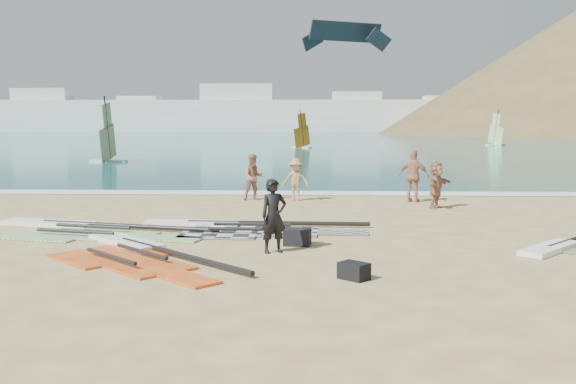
{
  "coord_description": "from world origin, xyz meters",
  "views": [
    {
      "loc": [
        -0.59,
        -12.9,
        2.89
      ],
      "look_at": [
        -1.27,
        4.0,
        1.0
      ],
      "focal_mm": 40.0,
      "sensor_mm": 36.0,
      "label": 1
    }
  ],
  "objects_px": {
    "person_wetsuit": "(274,216)",
    "beachgoer_mid": "(296,180)",
    "gear_bag_far": "(354,271)",
    "beachgoer_left": "(254,177)",
    "rig_green": "(78,229)",
    "rig_red": "(133,253)",
    "beachgoer_right": "(436,185)",
    "rig_grey": "(234,228)",
    "gear_bag_near": "(297,237)",
    "beachgoer_back": "(414,176)"
  },
  "relations": [
    {
      "from": "beachgoer_right",
      "to": "beachgoer_mid",
      "type": "bearing_deg",
      "value": 103.85
    },
    {
      "from": "beachgoer_right",
      "to": "beachgoer_back",
      "type": "bearing_deg",
      "value": 51.53
    },
    {
      "from": "beachgoer_mid",
      "to": "beachgoer_right",
      "type": "distance_m",
      "value": 5.03
    },
    {
      "from": "rig_green",
      "to": "gear_bag_far",
      "type": "relative_size",
      "value": 12.22
    },
    {
      "from": "rig_grey",
      "to": "beachgoer_mid",
      "type": "distance_m",
      "value": 6.41
    },
    {
      "from": "gear_bag_near",
      "to": "gear_bag_far",
      "type": "distance_m",
      "value": 3.37
    },
    {
      "from": "rig_green",
      "to": "beachgoer_left",
      "type": "xyz_separation_m",
      "value": [
        4.01,
        6.73,
        0.79
      ]
    },
    {
      "from": "rig_grey",
      "to": "gear_bag_far",
      "type": "bearing_deg",
      "value": -60.2
    },
    {
      "from": "rig_red",
      "to": "beachgoer_right",
      "type": "height_order",
      "value": "beachgoer_right"
    },
    {
      "from": "rig_red",
      "to": "gear_bag_far",
      "type": "relative_size",
      "value": 9.71
    },
    {
      "from": "person_wetsuit",
      "to": "beachgoer_back",
      "type": "distance_m",
      "value": 10.05
    },
    {
      "from": "rig_grey",
      "to": "beachgoer_mid",
      "type": "relative_size",
      "value": 4.02
    },
    {
      "from": "rig_red",
      "to": "beachgoer_left",
      "type": "bearing_deg",
      "value": 123.83
    },
    {
      "from": "rig_green",
      "to": "rig_red",
      "type": "height_order",
      "value": "rig_green"
    },
    {
      "from": "rig_grey",
      "to": "beachgoer_right",
      "type": "distance_m",
      "value": 7.62
    },
    {
      "from": "gear_bag_far",
      "to": "person_wetsuit",
      "type": "relative_size",
      "value": 0.32
    },
    {
      "from": "gear_bag_far",
      "to": "beachgoer_right",
      "type": "relative_size",
      "value": 0.33
    },
    {
      "from": "gear_bag_far",
      "to": "beachgoer_mid",
      "type": "bearing_deg",
      "value": 96.96
    },
    {
      "from": "gear_bag_far",
      "to": "person_wetsuit",
      "type": "xyz_separation_m",
      "value": [
        -1.61,
        2.31,
        0.66
      ]
    },
    {
      "from": "rig_grey",
      "to": "gear_bag_far",
      "type": "height_order",
      "value": "gear_bag_far"
    },
    {
      "from": "beachgoer_mid",
      "to": "beachgoer_back",
      "type": "relative_size",
      "value": 0.83
    },
    {
      "from": "beachgoer_left",
      "to": "beachgoer_mid",
      "type": "distance_m",
      "value": 1.53
    },
    {
      "from": "beachgoer_right",
      "to": "gear_bag_near",
      "type": "bearing_deg",
      "value": -179.61
    },
    {
      "from": "rig_red",
      "to": "beachgoer_mid",
      "type": "xyz_separation_m",
      "value": [
        3.23,
        9.54,
        0.72
      ]
    },
    {
      "from": "gear_bag_far",
      "to": "rig_green",
      "type": "bearing_deg",
      "value": 144.91
    },
    {
      "from": "beachgoer_right",
      "to": "rig_grey",
      "type": "bearing_deg",
      "value": 160.23
    },
    {
      "from": "rig_red",
      "to": "beachgoer_left",
      "type": "xyz_separation_m",
      "value": [
        1.71,
        9.66,
        0.79
      ]
    },
    {
      "from": "person_wetsuit",
      "to": "gear_bag_near",
      "type": "bearing_deg",
      "value": 33.65
    },
    {
      "from": "gear_bag_near",
      "to": "gear_bag_far",
      "type": "relative_size",
      "value": 1.18
    },
    {
      "from": "rig_green",
      "to": "rig_red",
      "type": "xyz_separation_m",
      "value": [
        2.3,
        -2.93,
        -0.0
      ]
    },
    {
      "from": "beachgoer_mid",
      "to": "rig_green",
      "type": "bearing_deg",
      "value": -121.54
    },
    {
      "from": "rig_grey",
      "to": "beachgoer_left",
      "type": "bearing_deg",
      "value": 92.02
    },
    {
      "from": "rig_grey",
      "to": "gear_bag_near",
      "type": "relative_size",
      "value": 10.12
    },
    {
      "from": "person_wetsuit",
      "to": "beachgoer_right",
      "type": "distance_m",
      "value": 8.89
    },
    {
      "from": "gear_bag_far",
      "to": "person_wetsuit",
      "type": "bearing_deg",
      "value": 124.94
    },
    {
      "from": "gear_bag_far",
      "to": "beachgoer_mid",
      "type": "xyz_separation_m",
      "value": [
        -1.4,
        11.48,
        0.61
      ]
    },
    {
      "from": "beachgoer_left",
      "to": "beachgoer_right",
      "type": "height_order",
      "value": "beachgoer_left"
    },
    {
      "from": "person_wetsuit",
      "to": "beachgoer_mid",
      "type": "bearing_deg",
      "value": 61.94
    },
    {
      "from": "rig_grey",
      "to": "beachgoer_back",
      "type": "relative_size",
      "value": 3.33
    },
    {
      "from": "rig_grey",
      "to": "gear_bag_far",
      "type": "distance_m",
      "value": 6.0
    },
    {
      "from": "person_wetsuit",
      "to": "beachgoer_mid",
      "type": "distance_m",
      "value": 9.18
    },
    {
      "from": "person_wetsuit",
      "to": "beachgoer_right",
      "type": "height_order",
      "value": "person_wetsuit"
    },
    {
      "from": "gear_bag_far",
      "to": "beachgoer_back",
      "type": "bearing_deg",
      "value": 76.08
    },
    {
      "from": "rig_red",
      "to": "beachgoer_left",
      "type": "relative_size",
      "value": 3.0
    },
    {
      "from": "beachgoer_left",
      "to": "beachgoer_right",
      "type": "bearing_deg",
      "value": -34.74
    },
    {
      "from": "gear_bag_near",
      "to": "beachgoer_left",
      "type": "distance_m",
      "value": 8.64
    },
    {
      "from": "rig_red",
      "to": "person_wetsuit",
      "type": "bearing_deg",
      "value": 50.71
    },
    {
      "from": "gear_bag_near",
      "to": "beachgoer_left",
      "type": "xyz_separation_m",
      "value": [
        -1.8,
        8.43,
        0.64
      ]
    },
    {
      "from": "gear_bag_near",
      "to": "beachgoer_mid",
      "type": "relative_size",
      "value": 0.4
    },
    {
      "from": "rig_green",
      "to": "beachgoer_back",
      "type": "bearing_deg",
      "value": 46.75
    }
  ]
}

